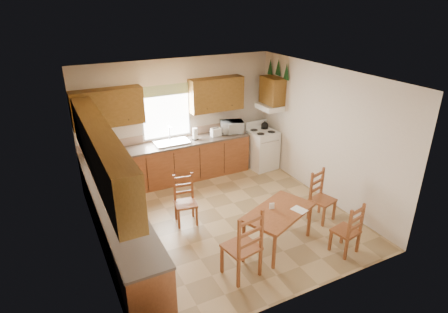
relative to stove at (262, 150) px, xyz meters
name	(u,v)px	position (x,y,z in m)	size (l,w,h in m)	color
floor	(224,219)	(-1.88, -1.67, -0.46)	(4.50, 4.50, 0.00)	#A2865A
ceiling	(224,77)	(-1.88, -1.67, 2.24)	(4.50, 4.50, 0.00)	olive
wall_left	(92,180)	(-4.13, -1.67, 0.89)	(4.50, 4.50, 0.00)	beige
wall_right	(324,134)	(0.37, -1.67, 0.89)	(4.50, 4.50, 0.00)	beige
wall_back	(179,119)	(-1.88, 0.58, 0.89)	(4.50, 4.50, 0.00)	beige
wall_front	(304,215)	(-1.88, -3.92, 0.89)	(4.50, 4.50, 0.00)	beige
lower_cab_back	(170,164)	(-2.25, 0.28, -0.02)	(3.75, 0.60, 0.88)	brown
lower_cab_left	(121,230)	(-3.83, -1.82, -0.02)	(0.60, 3.60, 0.88)	brown
counter_back	(169,145)	(-2.25, 0.28, 0.44)	(3.75, 0.63, 0.04)	#50443C
counter_left	(117,206)	(-3.83, -1.82, 0.44)	(0.63, 3.60, 0.04)	#50443C
backsplash	(164,136)	(-2.25, 0.57, 0.55)	(3.75, 0.01, 0.18)	#A1806C
upper_cab_back_left	(108,108)	(-3.43, 0.41, 1.39)	(1.41, 0.33, 0.75)	brown
upper_cab_back_right	(216,94)	(-1.02, 0.41, 1.39)	(1.25, 0.33, 0.75)	brown
upper_cab_left	(100,151)	(-3.96, -1.82, 1.39)	(0.33, 3.60, 0.75)	brown
upper_cab_stove	(272,91)	(0.20, -0.02, 1.44)	(0.33, 0.62, 0.62)	brown
range_hood	(270,107)	(0.15, -0.02, 1.06)	(0.44, 0.62, 0.12)	white
window_frame	(166,112)	(-2.18, 0.55, 1.09)	(1.13, 0.02, 1.18)	white
window_pane	(166,113)	(-2.18, 0.54, 1.09)	(1.05, 0.01, 1.10)	white
window_valance	(165,90)	(-2.18, 0.52, 1.59)	(1.19, 0.01, 0.24)	#4A753A
sink_basin	(172,142)	(-2.18, 0.28, 0.48)	(0.75, 0.45, 0.04)	silver
pine_decal_a	(287,71)	(0.33, -0.34, 1.92)	(0.22, 0.22, 0.36)	#153F1A
pine_decal_b	(278,67)	(0.33, -0.02, 1.96)	(0.22, 0.22, 0.36)	#153F1A
pine_decal_c	(270,67)	(0.33, 0.30, 1.92)	(0.22, 0.22, 0.36)	#153F1A
stove	(262,150)	(0.00, 0.00, 0.00)	(0.62, 0.64, 0.92)	white
coffeemaker	(97,148)	(-3.76, 0.33, 0.62)	(0.19, 0.23, 0.32)	white
paper_towel	(195,134)	(-1.63, 0.26, 0.59)	(0.11, 0.11, 0.27)	white
toaster	(216,132)	(-1.11, 0.26, 0.55)	(0.23, 0.14, 0.19)	white
microwave	(232,127)	(-0.68, 0.28, 0.60)	(0.48, 0.34, 0.29)	white
dining_table	(278,227)	(-1.43, -2.77, -0.13)	(1.23, 0.71, 0.66)	brown
chair_near_left	(241,243)	(-2.34, -3.15, 0.11)	(0.48, 0.46, 1.14)	brown
chair_near_right	(346,228)	(-0.55, -3.43, 0.00)	(0.38, 0.36, 0.91)	brown
chair_far_left	(186,201)	(-2.56, -1.46, 0.00)	(0.39, 0.37, 0.93)	brown
chair_far_right	(323,197)	(-0.24, -2.51, 0.02)	(0.40, 0.38, 0.96)	brown
table_paper	(299,210)	(-1.11, -2.91, 0.20)	(0.19, 0.25, 0.00)	white
table_card	(272,206)	(-1.50, -2.67, 0.26)	(0.08, 0.02, 0.11)	white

